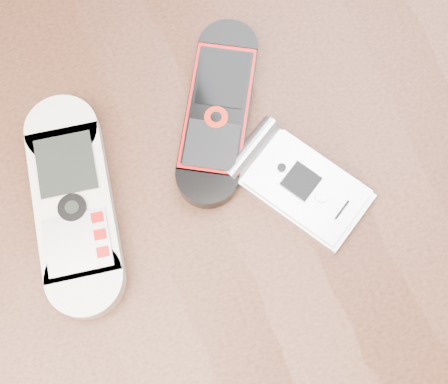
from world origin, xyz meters
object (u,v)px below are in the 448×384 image
Objects in this scene: nokia_black_red at (218,110)px; motorola_razr at (303,186)px; table at (219,231)px; nokia_white at (74,203)px.

nokia_black_red is 0.09m from motorola_razr.
motorola_razr is at bearing -15.63° from table.
nokia_white reaches higher than motorola_razr.
nokia_black_red is at bearing 68.59° from table.
motorola_razr is at bearing -7.97° from nokia_white.
nokia_white reaches higher than table.
nokia_black_red is at bearing 82.87° from motorola_razr.
nokia_white is 0.14m from nokia_black_red.
table is 0.16m from nokia_white.
motorola_razr reaches higher than table.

